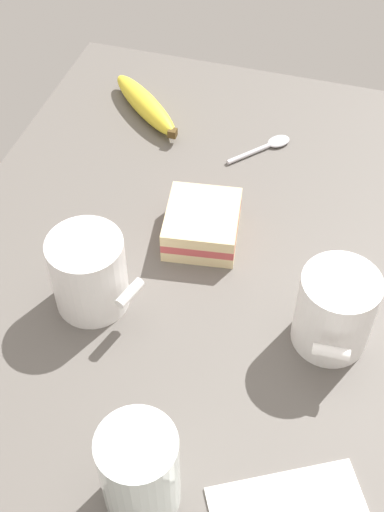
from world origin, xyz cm
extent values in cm
cube|color=#5B5651|center=(0.00, 0.00, 1.00)|extent=(90.00, 64.00, 2.00)
cylinder|color=white|center=(-7.41, 9.95, 6.94)|extent=(8.61, 8.61, 9.89)
cylinder|color=black|center=(-7.41, 9.95, 11.39)|extent=(7.58, 7.58, 0.40)
cylinder|color=white|center=(-9.15, 4.36, 7.44)|extent=(4.06, 2.30, 1.20)
cylinder|color=white|center=(-4.73, -17.50, 6.98)|extent=(8.49, 8.49, 9.96)
cylinder|color=brown|center=(-4.73, -17.50, 11.46)|extent=(7.47, 7.47, 0.40)
cylinder|color=white|center=(-10.49, -17.87, 7.48)|extent=(1.45, 3.89, 1.20)
cube|color=beige|center=(6.18, 0.50, 2.80)|extent=(11.20, 10.36, 1.60)
cube|color=#C14C4C|center=(6.18, 0.50, 4.20)|extent=(11.20, 10.36, 1.20)
cube|color=beige|center=(6.18, 0.50, 5.60)|extent=(11.20, 10.36, 1.60)
cylinder|color=silver|center=(-27.97, -3.48, 7.58)|extent=(7.22, 7.22, 11.17)
cylinder|color=white|center=(-27.97, -3.48, 5.50)|extent=(6.50, 6.50, 7.00)
ellipsoid|color=yellow|center=(28.48, 15.93, 3.71)|extent=(13.93, 15.08, 3.42)
cube|color=#4C3819|center=(23.08, 9.85, 3.71)|extent=(1.20, 1.20, 1.20)
ellipsoid|color=silver|center=(27.28, -5.09, 2.40)|extent=(4.28, 4.19, 0.80)
cylinder|color=silver|center=(23.28, -1.51, 2.35)|extent=(5.80, 5.29, 0.70)
camera|label=1|loc=(-50.48, -15.06, 65.01)|focal=47.01mm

